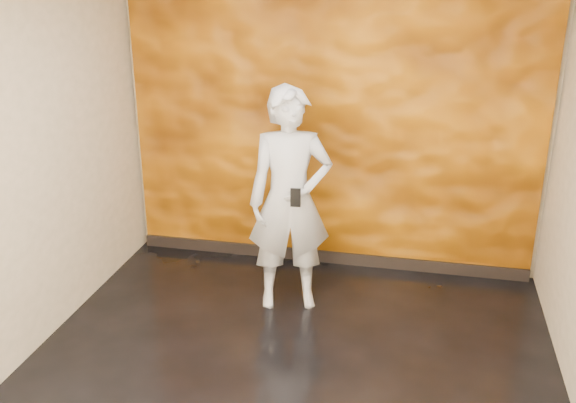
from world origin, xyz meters
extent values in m
cube|color=black|center=(0.00, 0.00, -0.01)|extent=(4.00, 4.00, 0.01)
cube|color=tan|center=(0.00, 2.00, 1.40)|extent=(4.00, 0.02, 2.80)
cube|color=tan|center=(0.00, -2.00, 1.40)|extent=(4.00, 0.02, 2.80)
cube|color=tan|center=(-2.00, 0.00, 1.40)|extent=(0.02, 4.00, 2.80)
cube|color=orange|center=(0.00, 1.96, 1.38)|extent=(3.90, 0.06, 2.75)
cube|color=black|center=(0.00, 1.92, 0.06)|extent=(3.90, 0.04, 0.12)
imported|color=#979EA6|center=(-0.20, 1.05, 0.97)|extent=(0.81, 0.64, 1.94)
cube|color=black|center=(-0.10, 0.80, 1.10)|extent=(0.08, 0.02, 0.16)
camera|label=1|loc=(0.86, -3.90, 2.89)|focal=40.00mm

